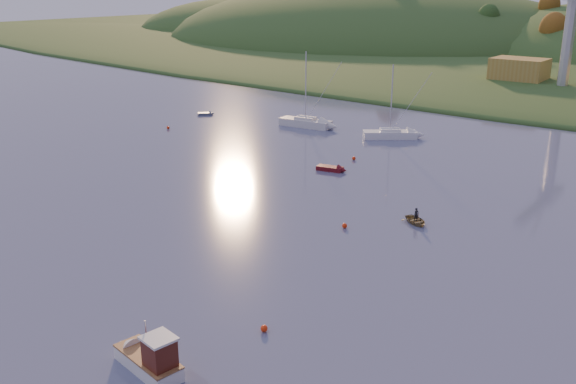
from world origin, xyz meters
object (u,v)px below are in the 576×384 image
Objects in this scene: canoe at (416,221)px; red_tender at (336,169)px; sailboat_near at (390,134)px; grey_dinghy at (208,114)px; fishing_boat at (144,355)px; sailboat_far at (306,122)px.

red_tender is (-16.61, 10.29, -0.04)m from canoe.
grey_dinghy is (-34.56, -4.47, -0.50)m from sailboat_near.
sailboat_near reaches higher than grey_dinghy.
canoe is at bearing -84.21° from fishing_boat.
sailboat_far is at bearing 122.66° from red_tender.
canoe is 19.53m from red_tender.
sailboat_near is at bearing -65.05° from fishing_boat.
sailboat_far reaches higher than grey_dinghy.
sailboat_near is 3.88× the size of grey_dinghy.
sailboat_far is at bearing 82.12° from canoe.
canoe is at bearing -71.07° from grey_dinghy.
fishing_boat is 65.88m from sailboat_near.
canoe is 1.05× the size of grey_dinghy.
grey_dinghy is at bearing 148.81° from sailboat_near.
red_tender is at bearing 89.72° from canoe.
sailboat_far reaches higher than red_tender.
fishing_boat is at bearing -93.75° from grey_dinghy.
fishing_boat is 33.02m from canoe.
sailboat_near is at bearing -1.67° from sailboat_far.
fishing_boat is at bearing -68.52° from sailboat_far.
sailboat_near reaches higher than red_tender.
sailboat_near is 36.35m from canoe.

